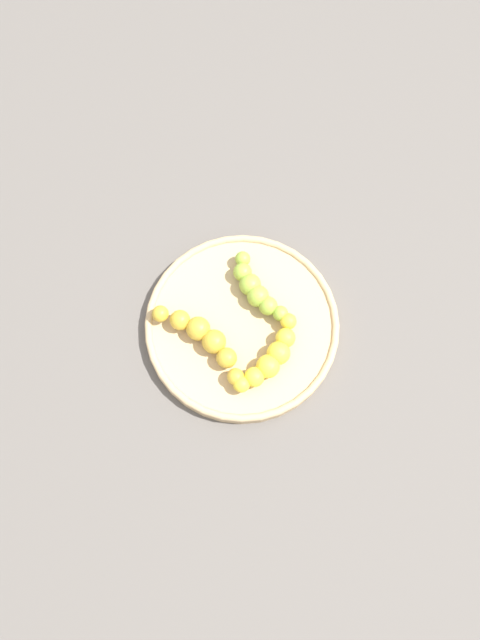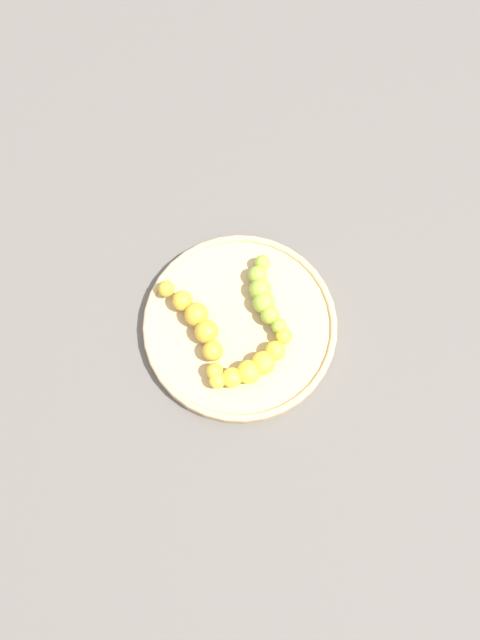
# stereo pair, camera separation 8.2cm
# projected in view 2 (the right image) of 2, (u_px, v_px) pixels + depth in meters

# --- Properties ---
(ground_plane) EXTENTS (2.40, 2.40, 0.00)m
(ground_plane) POSITION_uv_depth(u_px,v_px,m) (240.00, 328.00, 0.86)
(ground_plane) COLOR #56514C
(fruit_bowl) EXTENTS (0.26, 0.26, 0.02)m
(fruit_bowl) POSITION_uv_depth(u_px,v_px,m) (240.00, 326.00, 0.85)
(fruit_bowl) COLOR tan
(fruit_bowl) RESTS_ON ground_plane
(banana_green) EXTENTS (0.07, 0.10, 0.03)m
(banana_green) POSITION_uv_depth(u_px,v_px,m) (264.00, 295.00, 0.84)
(banana_green) COLOR #8CAD38
(banana_green) RESTS_ON fruit_bowl
(banana_spotted) EXTENTS (0.12, 0.10, 0.03)m
(banana_spotted) POSITION_uv_depth(u_px,v_px,m) (198.00, 325.00, 0.82)
(banana_spotted) COLOR gold
(banana_spotted) RESTS_ON fruit_bowl
(banana_yellow) EXTENTS (0.09, 0.10, 0.03)m
(banana_yellow) POSITION_uv_depth(u_px,v_px,m) (254.00, 365.00, 0.81)
(banana_yellow) COLOR yellow
(banana_yellow) RESTS_ON fruit_bowl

